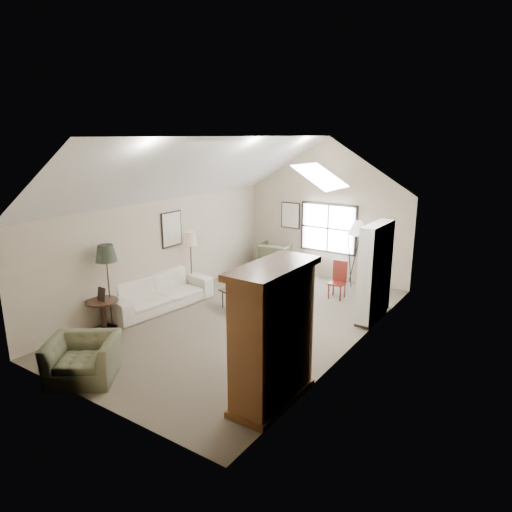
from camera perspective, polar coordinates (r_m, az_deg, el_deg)
The scene contains 18 objects.
room_shell at distance 9.57m, azimuth -1.35°, elevation 9.99°, with size 5.01×8.01×4.00m.
window at distance 13.19m, azimuth 9.02°, elevation 3.45°, with size 1.72×0.08×1.42m, color black.
skylight at distance 9.69m, azimuth 8.18°, elevation 9.98°, with size 0.80×1.20×0.52m, color white, non-canonical shape.
wall_art at distance 12.43m, azimuth -3.26°, elevation 4.22°, with size 1.97×3.71×0.88m.
armoire at distance 6.98m, azimuth 2.10°, elevation -9.91°, with size 0.60×1.50×2.20m, color brown.
tv_alcove at distance 10.32m, azimuth 14.67°, elevation -1.78°, with size 0.32×1.30×2.10m, color white.
media_console at distance 10.59m, azimuth 14.26°, elevation -6.17°, with size 0.34×1.18×0.60m, color #382316.
tv_panel at distance 10.39m, azimuth 14.48°, elevation -2.98°, with size 0.05×0.90×0.55m, color black.
sofa at distance 11.19m, azimuth -12.12°, elevation -4.40°, with size 2.67×1.04×0.78m, color #F1E5D0.
armchair_near at distance 8.43m, azimuth -20.82°, elevation -11.92°, with size 1.11×0.97×0.72m, color #5C6043.
armchair_far at distance 13.93m, azimuth 2.42°, elevation -0.07°, with size 0.92×0.95×0.86m, color #616446.
coffee_table at distance 10.79m, azimuth -2.19°, elevation -5.68°, with size 0.92×0.51×0.47m, color #372716.
bowl at distance 10.70m, azimuth -2.21°, elevation -4.36°, with size 0.22×0.22×0.05m, color #342415.
side_table at distance 10.25m, azimuth -18.54°, elevation -7.03°, with size 0.67×0.67×0.67m, color #381E17.
side_chair at distance 11.70m, azimuth 10.12°, elevation -2.99°, with size 0.37×0.37×0.96m, color maroon.
tripod_lamp at distance 12.70m, azimuth 12.44°, elevation 0.38°, with size 0.53×0.53×1.83m, color white, non-canonical shape.
dark_lamp at distance 10.16m, azimuth -17.93°, elevation -3.58°, with size 0.45×0.45×1.86m, color black, non-canonical shape.
tan_lamp at distance 11.88m, azimuth -8.10°, elevation -0.82°, with size 0.33×0.33×1.67m, color tan, non-canonical shape.
Camera 1 is at (5.49, -7.80, 4.03)m, focal length 32.00 mm.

